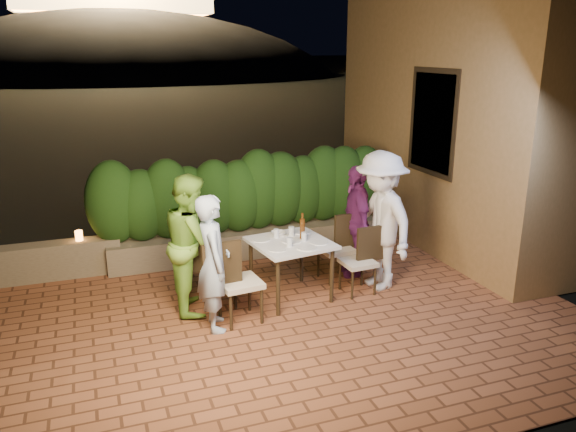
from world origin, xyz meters
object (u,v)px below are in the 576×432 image
beer_bottle (302,226)px  chair_left_front (240,281)px  bowl (278,233)px  diner_blue (213,263)px  parapet_lamp (79,236)px  diner_purple (356,221)px  diner_white (380,221)px  chair_left_back (218,268)px  diner_green (192,243)px  chair_right_back (336,248)px  chair_right_front (358,261)px  dining_table (291,270)px

beer_bottle → chair_left_front: (-0.93, -0.44, -0.42)m
bowl → diner_blue: 1.25m
beer_bottle → diner_blue: bearing=-158.0°
bowl → diner_blue: bearing=-143.6°
beer_bottle → parapet_lamp: (-2.66, 1.65, -0.35)m
chair_left_front → diner_purple: 2.07m
diner_white → parapet_lamp: (-3.69, 1.76, -0.34)m
chair_left_front → chair_left_back: chair_left_front is taller
diner_green → parapet_lamp: size_ratio=11.90×
chair_left_front → diner_white: size_ratio=0.54×
diner_purple → chair_right_back: bearing=-63.6°
diner_green → diner_purple: bearing=-76.1°
beer_bottle → chair_right_front: bearing=-15.7°
chair_left_front → chair_right_front: chair_left_front is taller
diner_blue → parapet_lamp: 2.58m
diner_white → parapet_lamp: 4.10m
parapet_lamp → dining_table: bearing=-34.2°
chair_left_front → diner_blue: size_ratio=0.64×
parapet_lamp → diner_purple: bearing=-19.2°
chair_left_back → chair_right_back: chair_left_back is taller
chair_left_back → chair_right_front: size_ratio=1.09×
bowl → beer_bottle: bearing=-46.0°
diner_blue → parapet_lamp: bearing=37.3°
beer_bottle → diner_white: size_ratio=0.19×
dining_table → parapet_lamp: bearing=145.8°
chair_left_front → chair_right_back: bearing=19.5°
chair_left_back → diner_green: size_ratio=0.57×
dining_table → chair_right_front: 0.88m
chair_left_back → diner_green: diner_green is taller
beer_bottle → diner_purple: diner_purple is taller
chair_left_back → diner_purple: 2.06m
chair_right_back → diner_white: size_ratio=0.50×
beer_bottle → chair_left_front: 1.11m
diner_blue → chair_right_back: bearing=-62.5°
diner_blue → parapet_lamp: size_ratio=11.10×
dining_table → chair_right_front: chair_right_front is taller
chair_right_front → diner_purple: bearing=-116.0°
diner_green → parapet_lamp: diner_green is taller
chair_left_back → diner_blue: size_ratio=0.61×
chair_left_back → chair_left_front: bearing=-65.8°
bowl → dining_table: bearing=-77.3°
diner_green → chair_left_front: bearing=-133.5°
chair_right_back → dining_table: bearing=19.3°
dining_table → diner_green: 1.29m
diner_blue → parapet_lamp: diner_blue is taller
diner_white → diner_blue: bearing=-87.3°
beer_bottle → diner_white: (1.03, -0.11, -0.01)m
beer_bottle → chair_right_front: 0.87m
diner_green → parapet_lamp: bearing=45.4°
chair_left_back → diner_green: bearing=-173.0°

